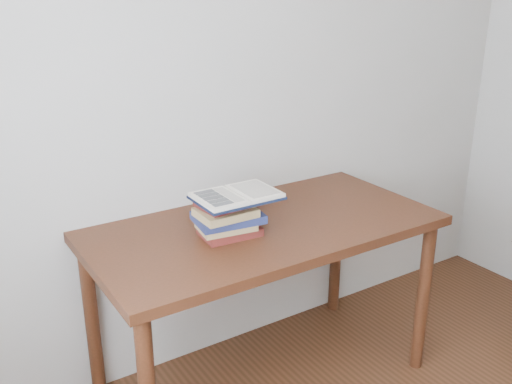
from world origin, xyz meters
TOP-DOWN VIEW (x-y plane):
  - desk at (-0.09, 1.38)m, footprint 1.49×0.74m
  - book_stack at (-0.28, 1.36)m, footprint 0.29×0.22m
  - open_book at (-0.24, 1.36)m, footprint 0.33×0.23m

SIDE VIEW (x-z plane):
  - desk at x=-0.09m, z-range 0.30..1.10m
  - book_stack at x=-0.28m, z-range 0.80..0.95m
  - open_book at x=-0.24m, z-range 0.95..0.97m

